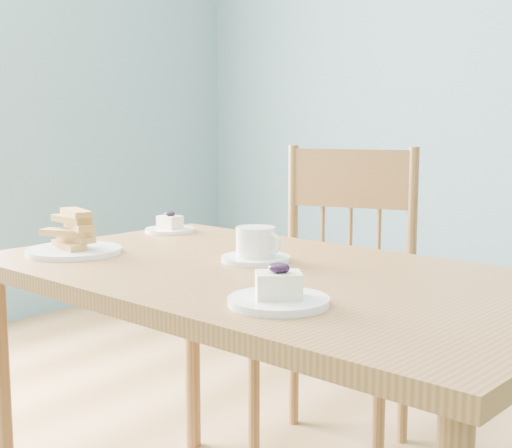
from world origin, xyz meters
name	(u,v)px	position (x,y,z in m)	size (l,w,h in m)	color
dining_table	(269,302)	(-0.23, 0.06, 0.63)	(1.35, 0.84, 0.70)	olive
dining_chair	(337,299)	(-0.44, 0.67, 0.48)	(0.52, 0.51, 0.94)	olive
cheesecake_plate_near	(279,294)	(-0.05, -0.17, 0.71)	(0.18, 0.18, 0.07)	white
cheesecake_plate_far	(170,227)	(-0.78, 0.31, 0.71)	(0.14, 0.14, 0.06)	white
coffee_cup	(256,247)	(-0.32, 0.12, 0.73)	(0.16, 0.16, 0.08)	white
biscotti_plate	(74,239)	(-0.73, -0.07, 0.73)	(0.23, 0.23, 0.10)	white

